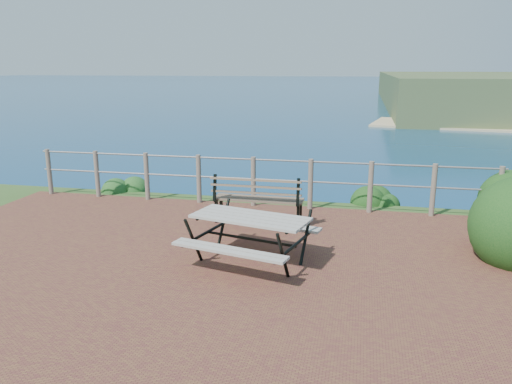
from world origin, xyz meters
TOP-DOWN VIEW (x-y plane):
  - ground at (0.00, 0.00)m, footprint 10.00×7.00m
  - ocean at (0.00, 200.00)m, footprint 1200.00×1200.00m
  - safety_railing at (0.00, 3.35)m, footprint 9.40×0.10m
  - picnic_table at (0.61, 0.37)m, footprint 1.76×1.40m
  - park_bench at (0.33, 2.25)m, footprint 1.61×0.42m
  - shrub_right_edge at (4.62, 3.64)m, footprint 1.20×1.20m
  - shrub_lip_west at (-3.21, 4.15)m, footprint 0.69×0.69m
  - shrub_lip_east at (2.45, 4.24)m, footprint 0.76×0.76m

SIDE VIEW (x-z plane):
  - ground at x=0.00m, z-range -0.06..0.06m
  - ocean at x=0.00m, z-range 0.00..0.00m
  - shrub_right_edge at x=4.62m, z-range -0.86..0.86m
  - shrub_lip_west at x=-3.21m, z-range -0.20..0.20m
  - shrub_lip_east at x=2.45m, z-range -0.25..0.25m
  - picnic_table at x=0.61m, z-range 0.10..0.79m
  - safety_railing at x=0.00m, z-range 0.07..1.07m
  - park_bench at x=0.33m, z-range 0.14..1.05m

